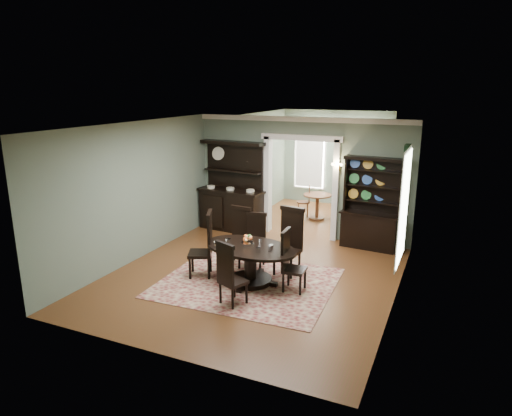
{
  "coord_description": "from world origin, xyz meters",
  "views": [
    {
      "loc": [
        3.51,
        -7.71,
        3.7
      ],
      "look_at": [
        -0.17,
        0.6,
        1.28
      ],
      "focal_mm": 32.0,
      "sensor_mm": 36.0,
      "label": 1
    }
  ],
  "objects_px": {
    "sideboard": "(232,199)",
    "dining_table": "(251,257)",
    "parlor_table": "(317,203)",
    "welsh_dresser": "(371,216)"
  },
  "relations": [
    {
      "from": "sideboard",
      "to": "welsh_dresser",
      "type": "distance_m",
      "value": 3.62
    },
    {
      "from": "sideboard",
      "to": "parlor_table",
      "type": "bearing_deg",
      "value": 50.66
    },
    {
      "from": "parlor_table",
      "to": "sideboard",
      "type": "bearing_deg",
      "value": -134.88
    },
    {
      "from": "dining_table",
      "to": "welsh_dresser",
      "type": "height_order",
      "value": "welsh_dresser"
    },
    {
      "from": "welsh_dresser",
      "to": "parlor_table",
      "type": "height_order",
      "value": "welsh_dresser"
    },
    {
      "from": "dining_table",
      "to": "parlor_table",
      "type": "relative_size",
      "value": 2.58
    },
    {
      "from": "dining_table",
      "to": "parlor_table",
      "type": "xyz_separation_m",
      "value": [
        -0.08,
        4.77,
        -0.04
      ]
    },
    {
      "from": "welsh_dresser",
      "to": "parlor_table",
      "type": "xyz_separation_m",
      "value": [
        -1.81,
        1.77,
        -0.3
      ]
    },
    {
      "from": "dining_table",
      "to": "sideboard",
      "type": "height_order",
      "value": "sideboard"
    },
    {
      "from": "sideboard",
      "to": "dining_table",
      "type": "bearing_deg",
      "value": -51.85
    }
  ]
}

